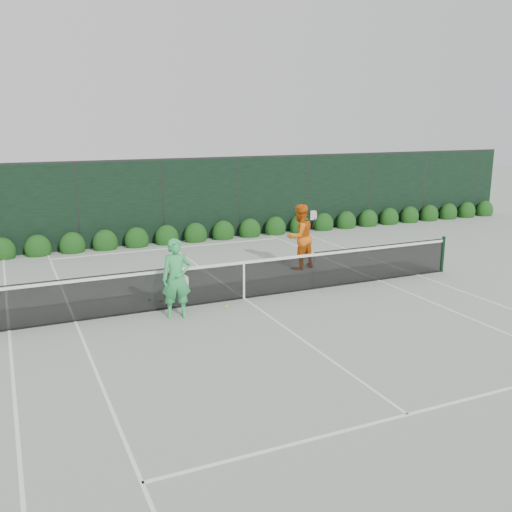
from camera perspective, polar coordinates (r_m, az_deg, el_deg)
name	(u,v)px	position (r m, az deg, el deg)	size (l,w,h in m)	color
ground	(244,299)	(14.46, -1.22, -4.29)	(80.00, 80.00, 0.00)	gray
tennis_net	(243,279)	(14.30, -1.32, -2.27)	(12.90, 0.10, 1.07)	#10321B
player_woman	(177,278)	(13.03, -7.96, -2.24)	(0.73, 0.55, 1.83)	#34B35C
player_man	(300,237)	(17.20, 4.40, 1.94)	(1.11, 0.96, 1.96)	orange
court_lines	(244,298)	(14.46, -1.22, -4.27)	(11.03, 23.83, 0.01)	white
windscreen_fence	(295,265)	(11.69, 3.97, -0.91)	(32.00, 21.07, 3.06)	black
hedge_row	(167,238)	(20.96, -8.91, 1.83)	(31.66, 0.65, 0.94)	#103A0F
tennis_balls	(194,300)	(14.33, -6.19, -4.39)	(2.34, 1.37, 0.07)	#C0F035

